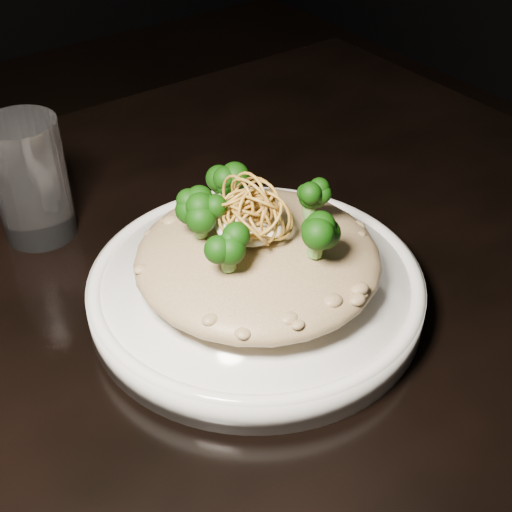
{
  "coord_description": "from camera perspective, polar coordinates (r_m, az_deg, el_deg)",
  "views": [
    {
      "loc": [
        -0.23,
        -0.45,
        1.18
      ],
      "look_at": [
        0.05,
        -0.06,
        0.81
      ],
      "focal_mm": 50.0,
      "sensor_mm": 36.0,
      "label": 1
    }
  ],
  "objects": [
    {
      "name": "cheese",
      "position": [
        0.6,
        -0.53,
        2.47
      ],
      "size": [
        0.06,
        0.06,
        0.02
      ],
      "primitive_type": "ellipsoid",
      "color": "white",
      "rests_on": "risotto"
    },
    {
      "name": "plate",
      "position": [
        0.64,
        -0.0,
        -2.79
      ],
      "size": [
        0.3,
        0.3,
        0.03
      ],
      "primitive_type": "cylinder",
      "color": "white",
      "rests_on": "table"
    },
    {
      "name": "drinking_glass",
      "position": [
        0.74,
        -17.58,
        5.81
      ],
      "size": [
        0.09,
        0.09,
        0.13
      ],
      "primitive_type": "cylinder",
      "rotation": [
        0.0,
        0.0,
        0.29
      ],
      "color": "white",
      "rests_on": "table"
    },
    {
      "name": "table",
      "position": [
        0.73,
        -6.28,
        -7.89
      ],
      "size": [
        1.1,
        0.8,
        0.75
      ],
      "color": "black",
      "rests_on": "ground"
    },
    {
      "name": "broccoli",
      "position": [
        0.59,
        0.03,
        3.78
      ],
      "size": [
        0.13,
        0.13,
        0.05
      ],
      "primitive_type": null,
      "color": "black",
      "rests_on": "risotto"
    },
    {
      "name": "shallots",
      "position": [
        0.58,
        -0.34,
        4.21
      ],
      "size": [
        0.05,
        0.05,
        0.03
      ],
      "primitive_type": null,
      "color": "brown",
      "rests_on": "cheese"
    },
    {
      "name": "risotto",
      "position": [
        0.62,
        0.13,
        -0.15
      ],
      "size": [
        0.21,
        0.21,
        0.05
      ],
      "primitive_type": "ellipsoid",
      "color": "brown",
      "rests_on": "plate"
    }
  ]
}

